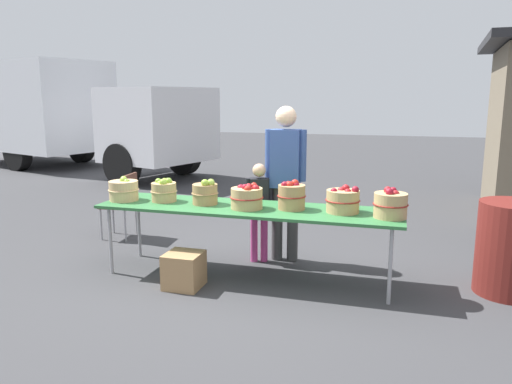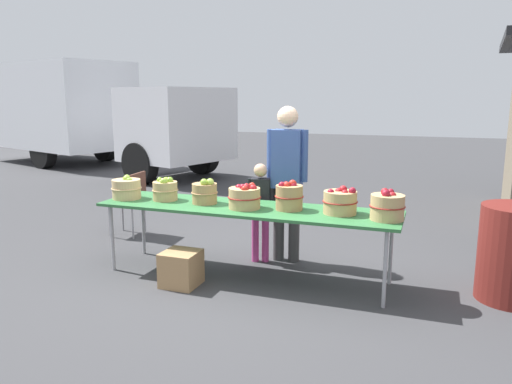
{
  "view_description": "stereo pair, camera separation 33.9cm",
  "coord_description": "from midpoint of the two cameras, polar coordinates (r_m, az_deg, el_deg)",
  "views": [
    {
      "loc": [
        1.44,
        -4.66,
        1.86
      ],
      "look_at": [
        0.0,
        0.3,
        0.85
      ],
      "focal_mm": 34.44,
      "sensor_mm": 36.0,
      "label": 1
    },
    {
      "loc": [
        1.76,
        -4.56,
        1.86
      ],
      "look_at": [
        0.0,
        0.3,
        0.85
      ],
      "focal_mm": 34.44,
      "sensor_mm": 36.0,
      "label": 2
    }
  ],
  "objects": [
    {
      "name": "apple_basket_green_0",
      "position": [
        5.54,
        -13.12,
        0.41
      ],
      "size": [
        0.33,
        0.33,
        0.26
      ],
      "color": "tan",
      "rests_on": "market_table"
    },
    {
      "name": "vendor_adult",
      "position": [
        5.49,
        5.39,
        2.36
      ],
      "size": [
        0.46,
        0.25,
        1.76
      ],
      "rotation": [
        0.0,
        0.0,
        3.21
      ],
      "color": "#3F3F3F",
      "rests_on": "ground"
    },
    {
      "name": "apple_basket_red_2",
      "position": [
        4.8,
        11.75,
        -1.12
      ],
      "size": [
        0.34,
        0.34,
        0.27
      ],
      "color": "tan",
      "rests_on": "market_table"
    },
    {
      "name": "produce_crate",
      "position": [
        4.97,
        -6.75,
        -8.83
      ],
      "size": [
        0.35,
        0.35,
        0.35
      ],
      "primitive_type": "cube",
      "color": "#A87F51",
      "rests_on": "ground"
    },
    {
      "name": "apple_basket_green_2",
      "position": [
        5.16,
        -4.1,
        -0.05
      ],
      "size": [
        0.28,
        0.28,
        0.27
      ],
      "color": "#A87F51",
      "rests_on": "market_table"
    },
    {
      "name": "child_customer",
      "position": [
        5.51,
        2.27,
        -1.49
      ],
      "size": [
        0.29,
        0.2,
        1.13
      ],
      "rotation": [
        0.0,
        0.0,
        3.44
      ],
      "color": "#CC3F8C",
      "rests_on": "ground"
    },
    {
      "name": "apple_basket_red_0",
      "position": [
        4.92,
        0.64,
        -0.61
      ],
      "size": [
        0.34,
        0.34,
        0.26
      ],
      "color": "tan",
      "rests_on": "market_table"
    },
    {
      "name": "box_truck",
      "position": [
        13.99,
        -18.75,
        8.94
      ],
      "size": [
        7.99,
        4.43,
        2.75
      ],
      "rotation": [
        0.0,
        0.0,
        -0.32
      ],
      "color": "silver",
      "rests_on": "ground"
    },
    {
      "name": "apple_basket_red_3",
      "position": [
        4.66,
        17.03,
        -1.63
      ],
      "size": [
        0.32,
        0.32,
        0.29
      ],
      "color": "tan",
      "rests_on": "market_table"
    },
    {
      "name": "market_table",
      "position": [
        5.01,
        0.77,
        -2.13
      ],
      "size": [
        3.1,
        0.76,
        0.75
      ],
      "color": "#2D6B38",
      "rests_on": "ground"
    },
    {
      "name": "apple_basket_red_1",
      "position": [
        4.88,
        5.84,
        -0.49
      ],
      "size": [
        0.29,
        0.29,
        0.3
      ],
      "color": "#A87F51",
      "rests_on": "market_table"
    },
    {
      "name": "ground_plane",
      "position": [
        5.22,
        0.75,
        -9.8
      ],
      "size": [
        40.0,
        40.0,
        0.0
      ],
      "primitive_type": "plane",
      "color": "#38383A"
    },
    {
      "name": "apple_basket_green_1",
      "position": [
        5.37,
        -8.75,
        0.26
      ],
      "size": [
        0.28,
        0.28,
        0.26
      ],
      "color": "tan",
      "rests_on": "market_table"
    },
    {
      "name": "folding_chair",
      "position": [
        6.77,
        -12.91,
        -0.75
      ],
      "size": [
        0.43,
        0.43,
        0.86
      ],
      "rotation": [
        0.0,
        0.0,
        4.8
      ],
      "color": "brown",
      "rests_on": "ground"
    }
  ]
}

